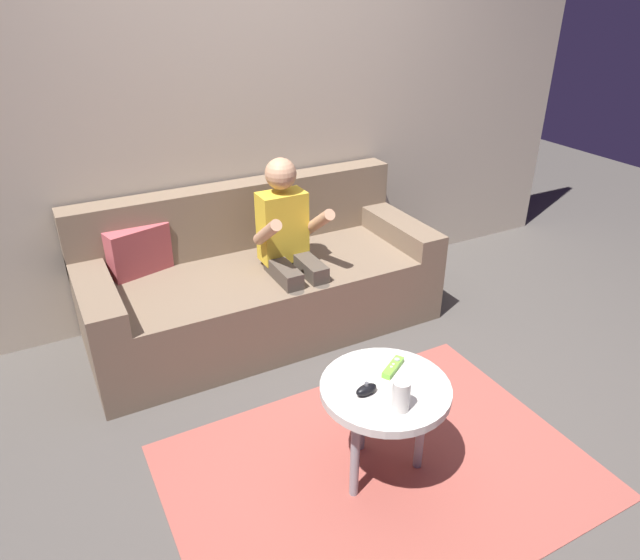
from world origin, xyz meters
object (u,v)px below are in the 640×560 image
object	(u,v)px
couch	(259,282)
game_remote_lime_near_edge	(393,367)
coffee_table	(384,396)
nunchuk_black	(366,390)
soda_can	(401,395)
person_seated_on_couch	(290,244)

from	to	relation	value
couch	game_remote_lime_near_edge	xyz separation A→B (m)	(0.07, -1.24, 0.19)
couch	coffee_table	bearing A→B (deg)	-90.54
nunchuk_black	soda_can	distance (m)	0.15
couch	coffee_table	distance (m)	1.31
nunchuk_black	couch	bearing A→B (deg)	85.46
coffee_table	nunchuk_black	xyz separation A→B (m)	(-0.09, -0.01, 0.07)
coffee_table	soda_can	size ratio (longest dim) A/B	4.14
couch	soda_can	distance (m)	1.46
nunchuk_black	soda_can	bearing A→B (deg)	-63.41
person_seated_on_couch	couch	bearing A→B (deg)	123.09
coffee_table	soda_can	distance (m)	0.18
person_seated_on_couch	nunchuk_black	distance (m)	1.16
couch	game_remote_lime_near_edge	distance (m)	1.25
game_remote_lime_near_edge	soda_can	xyz separation A→B (m)	(-0.11, -0.20, 0.05)
game_remote_lime_near_edge	coffee_table	bearing A→B (deg)	-140.68
soda_can	nunchuk_black	bearing A→B (deg)	116.59
couch	nunchuk_black	bearing A→B (deg)	-94.54
person_seated_on_couch	coffee_table	world-z (taller)	person_seated_on_couch
game_remote_lime_near_edge	nunchuk_black	distance (m)	0.19
coffee_table	nunchuk_black	size ratio (longest dim) A/B	5.39
person_seated_on_couch	soda_can	world-z (taller)	person_seated_on_couch
couch	person_seated_on_couch	bearing A→B (deg)	-56.91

